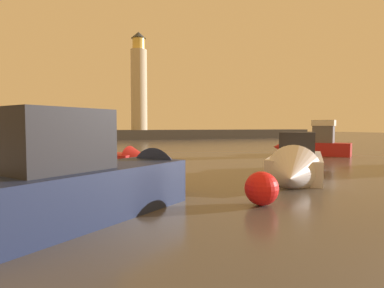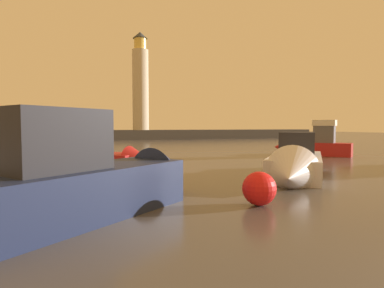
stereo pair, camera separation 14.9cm
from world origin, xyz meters
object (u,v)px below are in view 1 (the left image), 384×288
Objects in this scene: lighthouse at (139,84)px; motorboat_5 at (33,145)px; motorboat_2 at (310,145)px; motorboat_3 at (295,165)px; motorboat_0 at (110,159)px; motorboat_6 at (107,180)px; mooring_buoy at (262,188)px.

motorboat_5 is (-13.98, -34.07, -9.37)m from lighthouse.
lighthouse is 39.42m from motorboat_2.
motorboat_5 reaches higher than motorboat_2.
lighthouse reaches higher than motorboat_3.
lighthouse reaches higher than motorboat_0.
lighthouse reaches higher than motorboat_6.
motorboat_3 is 0.98× the size of motorboat_6.
motorboat_5 is (-22.39, 3.23, 0.22)m from motorboat_2.
motorboat_6 is at bearing -95.36° from motorboat_0.
motorboat_2 reaches higher than motorboat_3.
motorboat_0 is at bearing 143.66° from motorboat_3.
motorboat_2 is at bearing 47.17° from motorboat_3.
motorboat_2 is 22.62m from motorboat_6.
motorboat_5 is at bearing 171.80° from motorboat_2.
motorboat_2 is at bearing -77.29° from lighthouse.
motorboat_6 is (-9.94, -50.53, -9.57)m from lighthouse.
motorboat_2 is 5.64× the size of mooring_buoy.
motorboat_2 is at bearing 35.77° from motorboat_6.
motorboat_2 is at bearing 45.69° from mooring_buoy.
motorboat_5 is at bearing -112.30° from lighthouse.
motorboat_6 is at bearing -161.48° from motorboat_3.
motorboat_5 is 1.19× the size of motorboat_6.
motorboat_0 is at bearing -57.36° from motorboat_5.
motorboat_2 reaches higher than motorboat_0.
lighthouse is 38.00m from motorboat_5.
motorboat_0 is 0.78× the size of motorboat_3.
motorboat_6 is 4.75m from mooring_buoy.
motorboat_0 is 9.03m from motorboat_5.
lighthouse is 16.97× the size of mooring_buoy.
lighthouse is 2.43× the size of motorboat_3.
lighthouse is 2.02× the size of motorboat_5.
mooring_buoy is (-13.69, -14.02, -0.38)m from motorboat_2.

